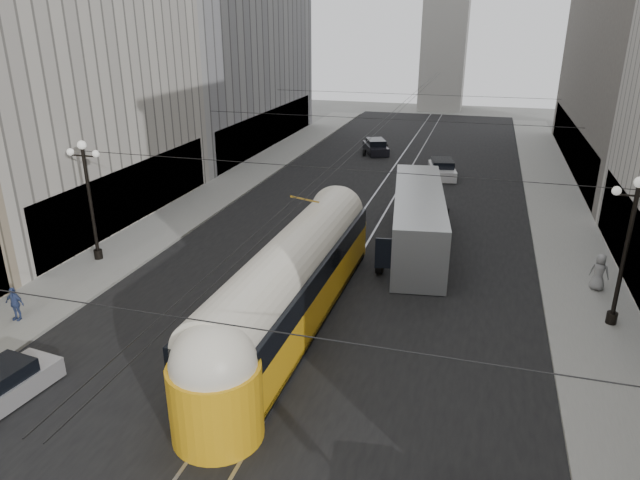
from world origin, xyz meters
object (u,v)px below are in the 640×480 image
Objects in this scene: streetcar at (292,279)px; city_bus at (418,217)px; pedestrian_sidewalk_right at (599,272)px; pedestrian_sidewalk_left at (15,304)px.

streetcar is 10.88m from city_bus.
pedestrian_sidewalk_right reaches higher than pedestrian_sidewalk_left.
city_bus reaches higher than pedestrian_sidewalk_left.
city_bus is at bearing 39.91° from pedestrian_sidewalk_left.
pedestrian_sidewalk_right is (13.01, 6.55, -0.89)m from streetcar.
pedestrian_sidewalk_left is at bearing -138.38° from city_bus.
streetcar reaches higher than pedestrian_sidewalk_left.
streetcar reaches higher than pedestrian_sidewalk_right.
pedestrian_sidewalk_right is at bearing 26.73° from streetcar.
pedestrian_sidewalk_left is (-15.30, -13.59, -0.87)m from city_bus.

